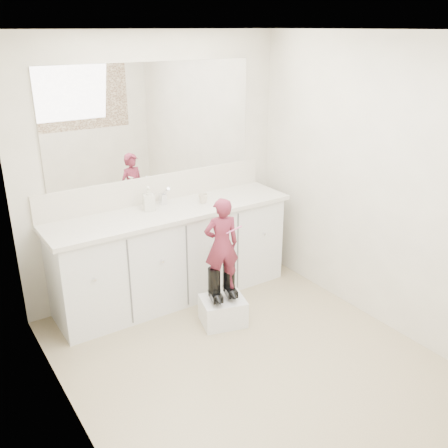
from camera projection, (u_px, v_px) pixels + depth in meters
floor at (249, 361)px, 3.87m from camera, size 3.00×3.00×0.00m
ceiling at (256, 30)px, 2.98m from camera, size 3.00×3.00×0.00m
wall_back at (155, 169)px, 4.59m from camera, size 2.60×0.00×2.60m
wall_front at (448, 315)px, 2.26m from camera, size 2.60×0.00×2.60m
wall_left at (63, 263)px, 2.76m from camera, size 0.00×3.00×3.00m
wall_right at (380, 186)px, 4.09m from camera, size 0.00×3.00×3.00m
vanity_cabinet at (173, 255)px, 4.66m from camera, size 2.20×0.55×0.85m
countertop at (172, 211)px, 4.49m from camera, size 2.28×0.58×0.04m
backsplash at (157, 188)px, 4.65m from camera, size 2.28×0.03×0.25m
mirror at (153, 121)px, 4.42m from camera, size 2.00×0.02×1.00m
faucet at (163, 199)px, 4.59m from camera, size 0.08×0.08×0.10m
cup at (203, 198)px, 4.63m from camera, size 0.11×0.11×0.08m
soap_bottle at (149, 198)px, 4.42m from camera, size 0.12×0.12×0.22m
step_stool at (223, 311)px, 4.33m from camera, size 0.44×0.39×0.23m
boot_left at (214, 285)px, 4.21m from camera, size 0.16×0.23×0.31m
boot_right at (229, 280)px, 4.29m from camera, size 0.16×0.23×0.31m
toddler at (221, 245)px, 4.12m from camera, size 0.34×0.27×0.81m
toothbrush at (234, 230)px, 4.04m from camera, size 0.13×0.05×0.06m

